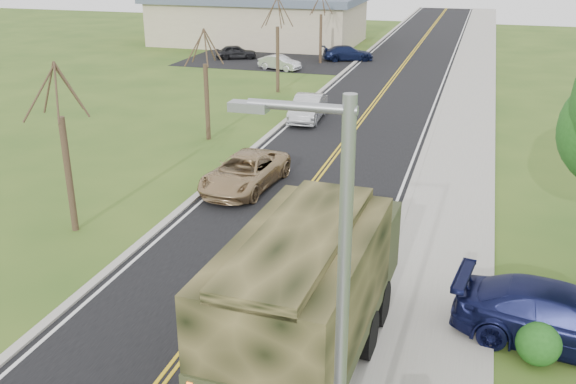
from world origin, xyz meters
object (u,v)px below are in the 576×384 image
at_px(suv_champagne, 245,172).
at_px(pickup_navy, 562,318).
at_px(sedan_silver, 308,108).
at_px(military_truck, 310,285).

distance_m(suv_champagne, pickup_navy, 14.36).
bearing_deg(sedan_silver, suv_champagne, -91.62).
relative_size(sedan_silver, pickup_navy, 0.82).
bearing_deg(sedan_silver, pickup_navy, -62.10).
height_order(sedan_silver, pickup_navy, pickup_navy).
bearing_deg(military_truck, pickup_navy, 27.60).
relative_size(military_truck, pickup_navy, 1.49).
xyz_separation_m(military_truck, suv_champagne, (-5.81, 11.09, -1.56)).
xyz_separation_m(suv_champagne, pickup_navy, (11.71, -8.32, 0.07)).
xyz_separation_m(sedan_silver, pickup_navy, (12.09, -19.79, 0.06)).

